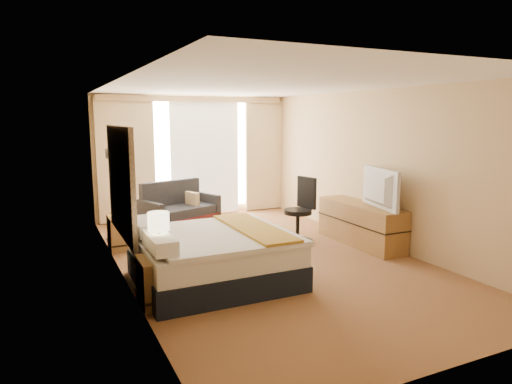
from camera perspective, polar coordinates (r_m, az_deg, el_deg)
name	(u,v)px	position (r m, az deg, el deg)	size (l,w,h in m)	color
floor	(264,258)	(7.10, 1.02, -8.22)	(4.20, 7.00, 0.02)	#5D251A
ceiling	(265,85)	(6.79, 1.08, 13.21)	(4.20, 7.00, 0.02)	white
wall_back	(193,156)	(10.06, -7.86, 4.44)	(4.20, 0.02, 2.60)	tan
wall_front	(456,222)	(4.04, 23.70, -3.46)	(4.20, 0.02, 2.60)	tan
wall_left	(120,183)	(6.19, -16.65, 1.13)	(0.02, 7.00, 2.60)	tan
wall_right	(375,168)	(7.98, 14.71, 2.97)	(0.02, 7.00, 2.60)	tan
headboard	(121,182)	(6.40, -16.56, 1.21)	(0.06, 1.85, 1.50)	black
nightstand_left	(159,281)	(5.47, -11.99, -10.82)	(0.45, 0.52, 0.55)	olive
nightstand_right	(123,232)	(7.83, -16.28, -4.84)	(0.45, 0.52, 0.55)	olive
media_dresser	(361,224)	(7.96, 12.94, -3.91)	(0.50, 1.80, 0.70)	olive
window	(204,155)	(10.11, -6.46, 4.61)	(2.30, 0.02, 2.30)	white
curtains	(194,152)	(9.95, -7.70, 5.02)	(4.12, 0.19, 2.56)	beige
bed	(213,256)	(6.03, -5.36, -8.03)	(1.94, 1.77, 0.94)	black
loveseat	(179,212)	(9.07, -9.58, -2.53)	(1.62, 1.22, 0.90)	#551818
floor_lamp	(111,175)	(8.50, -17.66, 2.04)	(0.20, 0.20, 1.59)	black
desk_chair	(300,213)	(7.93, 5.57, -2.65)	(0.55, 0.55, 1.12)	black
lamp_left	(158,222)	(5.34, -12.10, -3.74)	(0.25, 0.25, 0.52)	black
lamp_right	(121,188)	(7.76, -16.53, 0.48)	(0.27, 0.27, 0.58)	black
tissue_box	(165,249)	(5.48, -11.29, -7.05)	(0.13, 0.13, 0.12)	#8FBBDE
telephone	(128,213)	(7.79, -15.73, -2.58)	(0.16, 0.13, 0.06)	black
television	(374,188)	(7.53, 14.53, 0.45)	(1.10, 0.14, 0.64)	black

